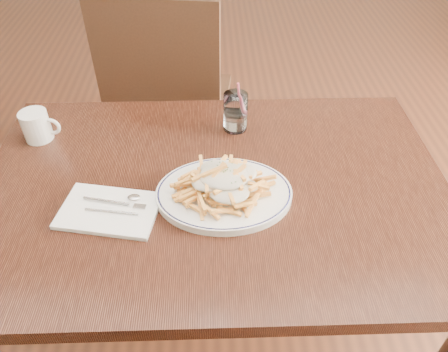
{
  "coord_description": "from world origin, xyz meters",
  "views": [
    {
      "loc": [
        0.0,
        -0.82,
        1.51
      ],
      "look_at": [
        0.02,
        -0.05,
        0.82
      ],
      "focal_mm": 35.0,
      "sensor_mm": 36.0,
      "label": 1
    }
  ],
  "objects_px": {
    "chair_far": "(168,94)",
    "coffee_mug": "(37,126)",
    "fries_plate": "(224,194)",
    "water_glass": "(235,114)",
    "table": "(215,205)",
    "loaded_fries": "(224,180)"
  },
  "relations": [
    {
      "from": "water_glass",
      "to": "coffee_mug",
      "type": "relative_size",
      "value": 1.4
    },
    {
      "from": "table",
      "to": "loaded_fries",
      "type": "height_order",
      "value": "loaded_fries"
    },
    {
      "from": "chair_far",
      "to": "water_glass",
      "type": "relative_size",
      "value": 6.46
    },
    {
      "from": "chair_far",
      "to": "coffee_mug",
      "type": "height_order",
      "value": "chair_far"
    },
    {
      "from": "chair_far",
      "to": "water_glass",
      "type": "bearing_deg",
      "value": -63.62
    },
    {
      "from": "chair_far",
      "to": "loaded_fries",
      "type": "bearing_deg",
      "value": -75.42
    },
    {
      "from": "table",
      "to": "chair_far",
      "type": "xyz_separation_m",
      "value": [
        -0.18,
        0.75,
        -0.1
      ]
    },
    {
      "from": "chair_far",
      "to": "loaded_fries",
      "type": "height_order",
      "value": "chair_far"
    },
    {
      "from": "fries_plate",
      "to": "coffee_mug",
      "type": "xyz_separation_m",
      "value": [
        -0.52,
        0.26,
        0.03
      ]
    },
    {
      "from": "water_glass",
      "to": "table",
      "type": "bearing_deg",
      "value": -105.21
    },
    {
      "from": "loaded_fries",
      "to": "water_glass",
      "type": "relative_size",
      "value": 1.72
    },
    {
      "from": "water_glass",
      "to": "coffee_mug",
      "type": "xyz_separation_m",
      "value": [
        -0.56,
        -0.03,
        -0.01
      ]
    },
    {
      "from": "fries_plate",
      "to": "loaded_fries",
      "type": "xyz_separation_m",
      "value": [
        0.0,
        0.0,
        0.05
      ]
    },
    {
      "from": "table",
      "to": "water_glass",
      "type": "relative_size",
      "value": 7.75
    },
    {
      "from": "table",
      "to": "chair_far",
      "type": "bearing_deg",
      "value": 103.8
    },
    {
      "from": "coffee_mug",
      "to": "chair_far",
      "type": "bearing_deg",
      "value": 59.55
    },
    {
      "from": "chair_far",
      "to": "fries_plate",
      "type": "distance_m",
      "value": 0.84
    },
    {
      "from": "fries_plate",
      "to": "loaded_fries",
      "type": "relative_size",
      "value": 1.51
    },
    {
      "from": "chair_far",
      "to": "coffee_mug",
      "type": "distance_m",
      "value": 0.66
    },
    {
      "from": "water_glass",
      "to": "loaded_fries",
      "type": "bearing_deg",
      "value": -98.24
    },
    {
      "from": "table",
      "to": "fries_plate",
      "type": "distance_m",
      "value": 0.11
    },
    {
      "from": "table",
      "to": "fries_plate",
      "type": "bearing_deg",
      "value": -64.44
    }
  ]
}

